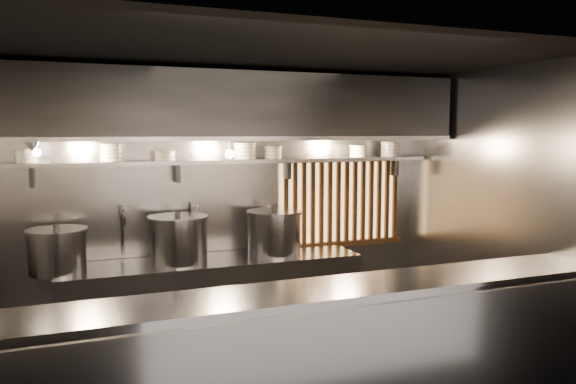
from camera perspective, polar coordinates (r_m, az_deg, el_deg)
ceiling at (r=4.66m, az=-0.86°, el=13.75°), size 4.50×4.50×0.00m
wall_back at (r=6.09m, az=-5.73°, el=-1.28°), size 4.50×0.00×4.50m
wall_right at (r=5.84m, az=20.34°, el=-1.95°), size 0.00×3.00×3.00m
serving_counter at (r=4.06m, az=4.10°, el=-17.32°), size 4.50×0.56×1.13m
cooking_bench at (r=5.87m, az=-7.53°, el=-11.09°), size 3.00×0.70×0.90m
bowl_shelf at (r=5.88m, az=-5.32°, el=3.15°), size 4.40×0.34×0.04m
exhaust_hood at (r=5.66m, az=-4.75°, el=8.55°), size 4.40×0.81×0.65m
wood_screen at (r=6.52m, az=5.47°, el=-0.98°), size 1.56×0.09×1.04m
faucet_left at (r=5.78m, az=-16.44°, el=-2.84°), size 0.04×0.30×0.50m
faucet_right at (r=5.88m, az=-9.61°, el=-2.54°), size 0.04×0.30×0.50m
heat_lamp at (r=5.19m, az=-24.49°, el=4.30°), size 0.25×0.35×0.20m
pendant_bulb at (r=5.73m, az=-5.96°, el=3.88°), size 0.09×0.09×0.19m
stock_pot_left at (r=5.55m, az=-22.37°, el=-5.53°), size 0.58×0.58×0.45m
stock_pot_mid at (r=5.62m, az=-11.09°, el=-4.74°), size 0.62×0.62×0.51m
stock_pot_right at (r=5.90m, az=-1.40°, el=-4.12°), size 0.69×0.69×0.50m
bowl_stack_0 at (r=5.67m, az=-25.04°, el=3.36°), size 0.21×0.21×0.13m
bowl_stack_1 at (r=5.66m, az=-17.45°, el=3.84°), size 0.23×0.23×0.17m
bowl_stack_2 at (r=5.72m, az=-12.38°, el=3.62°), size 0.21×0.21×0.09m
bowl_stack_3 at (r=5.90m, az=-4.41°, el=4.19°), size 0.24×0.24×0.17m
bowl_stack_4 at (r=6.00m, az=-1.53°, el=4.05°), size 0.20×0.20×0.13m
bowl_stack_5 at (r=6.41m, az=7.09°, el=4.14°), size 0.20×0.20×0.13m
bowl_stack_6 at (r=6.62m, az=10.30°, el=4.31°), size 0.22×0.22×0.17m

